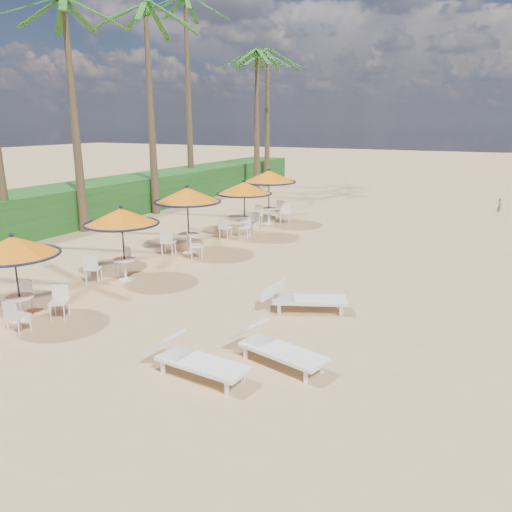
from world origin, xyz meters
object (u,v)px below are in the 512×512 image
Objects in this scene: station_1 at (120,223)px; lounger_far at (301,297)px; station_0 at (16,257)px; lounger_mid at (274,346)px; station_2 at (187,202)px; station_3 at (244,195)px; lounger_near at (193,358)px; station_4 at (270,183)px.

station_1 is 1.02× the size of lounger_far.
lounger_mid is (6.36, 0.83, -1.27)m from station_0.
lounger_mid is at bearing -44.55° from station_2.
station_1 is 6.02m from lounger_far.
station_3 is 12.05m from lounger_near.
station_3 is 11.55m from lounger_mid.
lounger_mid is (6.20, -12.75, -1.57)m from station_4.
station_4 is 1.22× the size of lounger_near.
station_0 is at bearing -89.18° from station_2.
station_1 is 9.92m from station_4.
station_1 is 0.97× the size of station_3.
station_1 is at bearing -91.40° from station_4.
lounger_near is at bearing -54.94° from station_2.
station_3 is (0.49, 3.42, -0.17)m from station_2.
station_4 is at bearing 114.52° from lounger_near.
station_4 is (-0.22, 2.96, 0.16)m from station_3.
lounger_mid is at bearing 49.85° from lounger_near.
station_2 is at bearing 149.60° from lounger_mid.
station_4 is (0.17, 13.58, 0.30)m from station_0.
station_4 is at bearing 94.27° from station_3.
lounger_far is (5.84, 0.06, -1.42)m from station_1.
station_4 is 1.18× the size of lounger_mid.
station_0 is at bearing -90.70° from station_4.
lounger_near is at bearing -120.67° from lounger_mid.
station_0 is 0.95× the size of station_1.
station_3 reaches higher than lounger_near.
station_0 is at bearing -179.17° from lounger_near.
station_2 is 1.11× the size of lounger_far.
station_3 is 1.08× the size of lounger_mid.
station_3 reaches higher than station_1.
station_1 is 6.97m from station_3.
station_2 is 7.00m from lounger_far.
station_1 is at bearing -93.81° from station_3.
station_1 is 6.77m from lounger_near.
station_2 is 9.35m from lounger_near.
lounger_far is at bearing 115.77° from lounger_mid.
station_1 is at bearing 170.44° from lounger_mid.
lounger_far is (5.38, -6.89, -1.40)m from station_3.
station_1 is 3.54m from station_2.
lounger_mid is (1.17, 1.18, 0.00)m from lounger_near.
lounger_mid is at bearing -101.36° from lounger_far.
station_2 is at bearing 129.74° from lounger_near.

